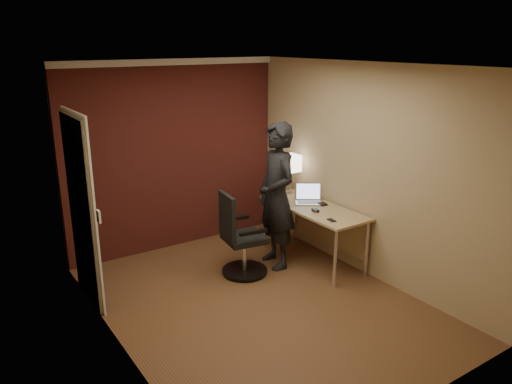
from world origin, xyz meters
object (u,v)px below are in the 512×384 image
mouse (315,210)px  person (277,196)px  desk_lamp (290,164)px  desk (318,215)px  office_chair (239,240)px  phone (332,220)px  wallet (322,204)px  laptop (308,197)px

mouse → person: person is taller
desk_lamp → person: size_ratio=0.30×
desk → office_chair: 1.08m
mouse → office_chair: office_chair is taller
phone → wallet: bearing=66.2°
laptop → office_chair: size_ratio=0.41×
mouse → person: (-0.35, 0.32, 0.16)m
laptop → mouse: bearing=-115.9°
desk_lamp → office_chair: bearing=-158.2°
mouse → wallet: mouse is taller
desk → desk_lamp: 0.82m
desk_lamp → mouse: bearing=-104.3°
laptop → office_chair: bearing=-179.2°
desk_lamp → wallet: desk_lamp is taller
office_chair → laptop: bearing=0.8°
office_chair → desk_lamp: bearing=21.8°
desk_lamp → laptop: bearing=-93.4°
phone → person: person is taller
desk → phone: size_ratio=13.04×
mouse → wallet: bearing=45.5°
desk → wallet: bearing=-2.4°
laptop → wallet: size_ratio=3.81×
desk → wallet: 0.15m
desk_lamp → mouse: desk_lamp is taller
desk → person: person is taller
desk_lamp → office_chair: (-1.08, -0.43, -0.70)m
office_chair → person: (0.53, -0.01, 0.46)m
desk → person: size_ratio=0.83×
wallet → phone: bearing=-120.6°
desk → phone: 0.56m
desk_lamp → office_chair: size_ratio=0.53×
desk_lamp → desk: bearing=-91.8°
desk_lamp → phone: desk_lamp is taller
laptop → office_chair: (-1.05, -0.02, -0.35)m
desk_lamp → office_chair: desk_lamp is taller
desk → laptop: size_ratio=3.58×
desk_lamp → wallet: (0.05, -0.61, -0.41)m
office_chair → person: bearing=-1.0°
phone → laptop: bearing=79.2°
laptop → phone: (-0.22, -0.69, -0.06)m
mouse → phone: (-0.05, -0.35, -0.01)m
desk → office_chair: size_ratio=1.49×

